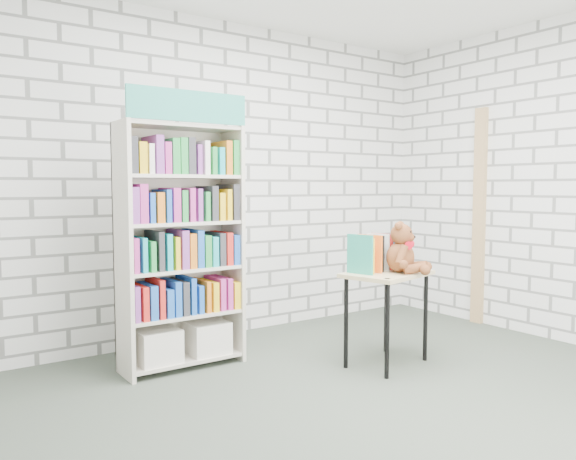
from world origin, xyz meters
TOP-DOWN VIEW (x-y plane):
  - ground at (0.00, 0.00)m, footprint 4.50×4.50m
  - room_shell at (0.00, 0.00)m, footprint 4.52×4.02m
  - bookshelf at (-0.74, 1.36)m, footprint 0.90×0.35m
  - display_table at (0.55, 0.52)m, footprint 0.74×0.59m
  - table_books at (0.53, 0.62)m, footprint 0.49×0.30m
  - teddy_bear at (0.63, 0.43)m, footprint 0.37×0.36m
  - door_trim at (2.23, 0.95)m, footprint 0.05×0.12m

SIDE VIEW (x-z plane):
  - ground at x=0.00m, z-range 0.00..0.00m
  - display_table at x=0.55m, z-range 0.25..0.96m
  - table_books at x=0.53m, z-range 0.70..0.98m
  - teddy_bear at x=0.63m, z-range 0.67..1.05m
  - bookshelf at x=-0.74m, z-range -0.09..1.92m
  - door_trim at x=2.23m, z-range 0.00..2.10m
  - room_shell at x=0.00m, z-range 0.38..3.19m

